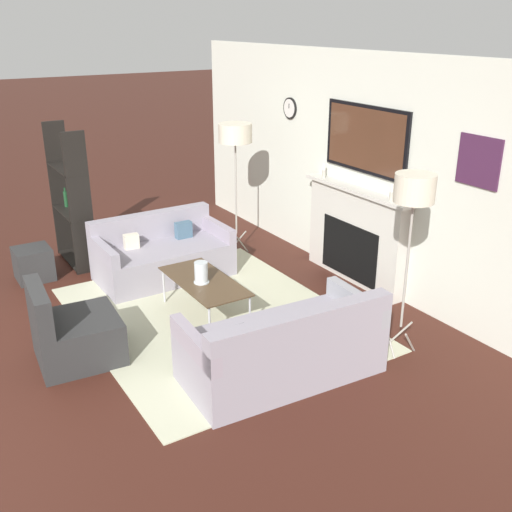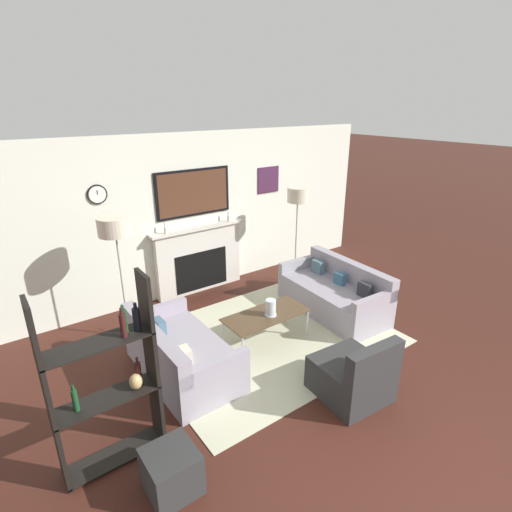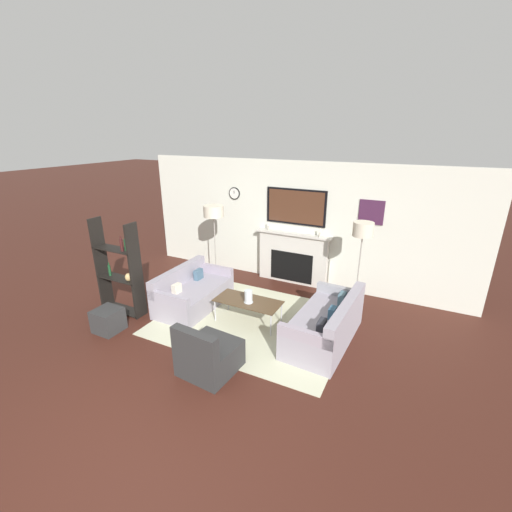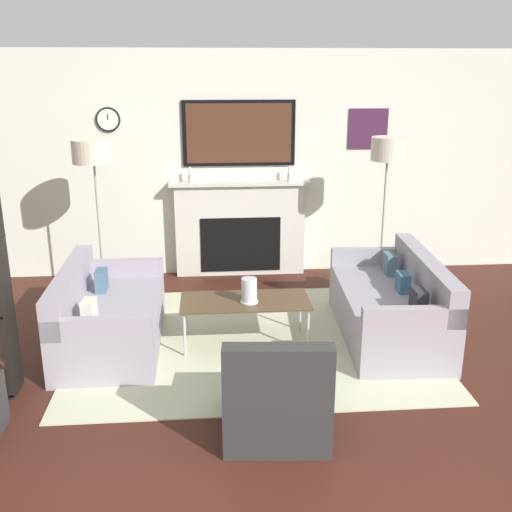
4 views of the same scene
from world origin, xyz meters
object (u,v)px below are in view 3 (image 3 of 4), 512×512
couch_right (326,325)px  floor_lamp_left (214,212)px  armchair (208,356)px  ottoman (108,320)px  couch_left (192,293)px  floor_lamp_right (363,231)px  shelf_unit (119,270)px  hurricane_candle (248,297)px  coffee_table (248,302)px

couch_right → floor_lamp_left: size_ratio=1.01×
armchair → couch_right: bearing=49.5°
couch_right → ottoman: bearing=-158.1°
couch_left → floor_lamp_right: floor_lamp_right is taller
couch_left → armchair: size_ratio=1.99×
shelf_unit → couch_right: bearing=11.8°
hurricane_candle → floor_lamp_left: floor_lamp_left is taller
hurricane_candle → floor_lamp_right: bearing=39.3°
couch_left → ottoman: size_ratio=3.77×
coffee_table → shelf_unit: bearing=-162.8°
ottoman → floor_lamp_left: bearing=78.4°
armchair → ottoman: (-2.16, 0.12, -0.07)m
couch_right → floor_lamp_right: bearing=79.2°
hurricane_candle → shelf_unit: 2.45m
hurricane_candle → floor_lamp_right: 2.34m
floor_lamp_left → shelf_unit: shelf_unit is taller
couch_left → floor_lamp_left: floor_lamp_left is taller
couch_right → ottoman: 3.72m
couch_right → shelf_unit: 3.84m
floor_lamp_left → ottoman: floor_lamp_left is taller
floor_lamp_left → floor_lamp_right: bearing=0.0°
ottoman → couch_right: bearing=21.9°
coffee_table → couch_left: bearing=177.1°
floor_lamp_left → floor_lamp_right: (3.14, 0.00, -0.02)m
floor_lamp_left → shelf_unit: 2.27m
shelf_unit → couch_left: bearing=36.9°
armchair → couch_left: bearing=132.8°
couch_right → coffee_table: bearing=-177.5°
shelf_unit → ottoman: shelf_unit is taller
couch_right → coffee_table: 1.42m
coffee_table → ottoman: 2.44m
ottoman → shelf_unit: bearing=113.8°
ottoman → hurricane_candle: bearing=31.7°
couch_right → coffee_table: size_ratio=1.52×
couch_right → floor_lamp_right: floor_lamp_right is taller
coffee_table → shelf_unit: (-2.31, -0.71, 0.45)m
couch_right → ottoman: couch_right is taller
hurricane_candle → floor_lamp_left: bearing=139.4°
coffee_table → shelf_unit: shelf_unit is taller
hurricane_candle → coffee_table: bearing=126.5°
coffee_table → floor_lamp_left: size_ratio=0.67×
hurricane_candle → shelf_unit: size_ratio=0.13×
ottoman → floor_lamp_right: bearing=35.2°
couch_right → armchair: armchair is taller
armchair → floor_lamp_right: floor_lamp_right is taller
coffee_table → ottoman: (-2.03, -1.33, -0.21)m
armchair → shelf_unit: (-2.43, 0.74, 0.59)m
couch_left → armchair: (1.40, -1.51, -0.00)m
armchair → floor_lamp_left: floor_lamp_left is taller
coffee_table → couch_right: bearing=2.5°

